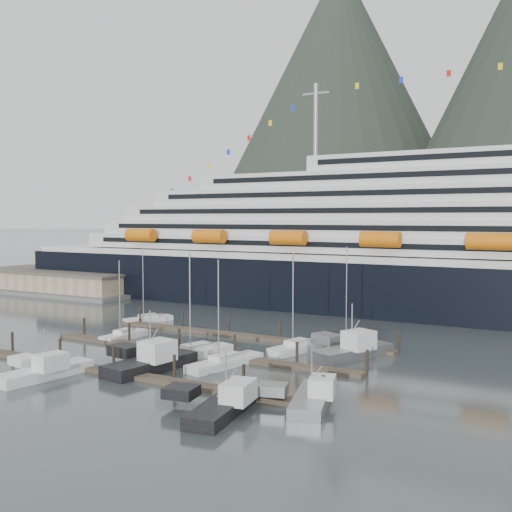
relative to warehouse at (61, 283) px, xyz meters
The scene contains 16 objects.
ground 83.38m from the warehouse, 30.26° to the right, with size 1600.00×1600.00×0.00m, color #424D4E.
warehouse is the anchor object (origin of this frame).
dock_near 84.86m from the warehouse, 37.76° to the right, with size 48.18×2.28×3.20m.
dock_mid 77.59m from the warehouse, 30.14° to the right, with size 48.18×2.28×3.20m.
dock_far 71.94m from the warehouse, 21.15° to the right, with size 48.18×2.28×3.20m.
sailboat_a 63.11m from the warehouse, 34.46° to the right, with size 2.49×8.39×12.34m.
sailboat_c 79.41m from the warehouse, 30.35° to the right, with size 6.13×11.28×14.40m.
sailboat_d 85.72m from the warehouse, 29.73° to the right, with size 5.10×11.55×13.71m.
sailboat_e 50.84m from the warehouse, 26.09° to the right, with size 5.75×8.94×13.62m.
sailboat_f 84.38m from the warehouse, 21.31° to the right, with size 5.01×9.87×14.11m.
sailboat_g 85.60m from the warehouse, 14.90° to the right, with size 2.66×9.45×14.51m.
trawler_a 82.10m from the warehouse, 43.96° to the right, with size 8.48×11.67×6.19m.
trawler_b 83.07m from the warehouse, 35.69° to the right, with size 9.69×12.70×8.01m.
trawler_c 101.14m from the warehouse, 34.32° to the right, with size 9.15×12.82×6.33m.
trawler_d 103.58m from the warehouse, 29.79° to the right, with size 8.41×10.78×6.11m.
trawler_e 91.41m from the warehouse, 19.38° to the right, with size 10.63×12.62×7.86m.
Camera 1 is at (41.31, -61.96, 18.31)m, focal length 42.00 mm.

